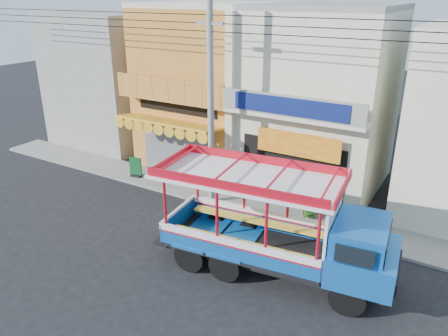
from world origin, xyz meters
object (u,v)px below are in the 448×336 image
green_sign (136,169)px  potted_plant_c (357,215)px  potted_plant_a (310,206)px  potted_plant_b (310,210)px  utility_pole (214,91)px  songthaew_truck (291,230)px

green_sign → potted_plant_c: green_sign is taller
potted_plant_a → potted_plant_b: 0.21m
utility_pole → green_sign: bearing=175.5°
songthaew_truck → potted_plant_b: (-0.74, 3.85, -1.20)m
utility_pole → songthaew_truck: utility_pole is taller
green_sign → potted_plant_a: 8.97m
green_sign → potted_plant_c: bearing=4.1°
potted_plant_a → potted_plant_c: bearing=-10.2°
songthaew_truck → green_sign: (-9.75, 3.61, -1.20)m
green_sign → potted_plant_b: (9.01, 0.24, -0.00)m
green_sign → utility_pole: bearing=-4.5°
songthaew_truck → green_sign: songthaew_truck is taller
utility_pole → potted_plant_a: (4.09, 0.82, -4.42)m
utility_pole → green_sign: size_ratio=27.83×
green_sign → potted_plant_a: size_ratio=1.03×
utility_pole → potted_plant_c: 7.50m
potted_plant_b → potted_plant_a: bearing=-30.6°
songthaew_truck → potted_plant_b: 4.10m
green_sign → potted_plant_a: bearing=2.8°
songthaew_truck → potted_plant_c: bearing=76.7°
utility_pole → green_sign: utility_pole is taller
potted_plant_b → green_sign: bearing=47.7°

